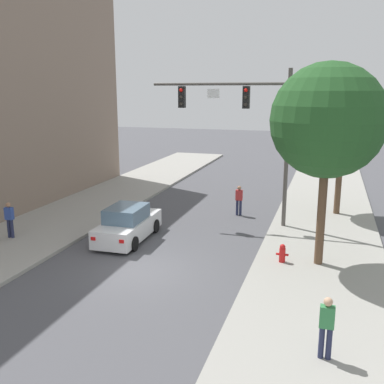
{
  "coord_description": "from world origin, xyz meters",
  "views": [
    {
      "loc": [
        6.58,
        -14.25,
        6.69
      ],
      "look_at": [
        0.51,
        5.01,
        2.0
      ],
      "focal_mm": 41.38,
      "sensor_mm": 36.0,
      "label": 1
    }
  ],
  "objects_px": {
    "traffic_signal_mast": "(247,118)",
    "pedestrian_crossing_road": "(239,199)",
    "pedestrian_sidewalk_left_walker": "(9,218)",
    "street_tree_second": "(343,121)",
    "pedestrian_sidewalk_right_walker": "(326,325)",
    "street_tree_nearest": "(328,121)",
    "fire_hydrant": "(282,253)",
    "car_lead_white": "(128,225)"
  },
  "relations": [
    {
      "from": "fire_hydrant",
      "to": "street_tree_nearest",
      "type": "height_order",
      "value": "street_tree_nearest"
    },
    {
      "from": "street_tree_nearest",
      "to": "pedestrian_sidewalk_left_walker",
      "type": "bearing_deg",
      "value": -175.59
    },
    {
      "from": "pedestrian_sidewalk_right_walker",
      "to": "street_tree_nearest",
      "type": "distance_m",
      "value": 7.83
    },
    {
      "from": "traffic_signal_mast",
      "to": "street_tree_nearest",
      "type": "height_order",
      "value": "street_tree_nearest"
    },
    {
      "from": "pedestrian_crossing_road",
      "to": "fire_hydrant",
      "type": "height_order",
      "value": "pedestrian_crossing_road"
    },
    {
      "from": "pedestrian_sidewalk_left_walker",
      "to": "street_tree_nearest",
      "type": "xyz_separation_m",
      "value": [
        13.37,
        1.03,
        4.52
      ]
    },
    {
      "from": "fire_hydrant",
      "to": "pedestrian_sidewalk_left_walker",
      "type": "bearing_deg",
      "value": -176.41
    },
    {
      "from": "pedestrian_crossing_road",
      "to": "car_lead_white",
      "type": "bearing_deg",
      "value": -126.03
    },
    {
      "from": "car_lead_white",
      "to": "fire_hydrant",
      "type": "xyz_separation_m",
      "value": [
        7.02,
        -0.96,
        -0.22
      ]
    },
    {
      "from": "street_tree_nearest",
      "to": "fire_hydrant",
      "type": "bearing_deg",
      "value": -168.4
    },
    {
      "from": "pedestrian_sidewalk_right_walker",
      "to": "street_tree_nearest",
      "type": "xyz_separation_m",
      "value": [
        -0.36,
        6.38,
        4.52
      ]
    },
    {
      "from": "pedestrian_sidewalk_left_walker",
      "to": "pedestrian_crossing_road",
      "type": "xyz_separation_m",
      "value": [
        8.99,
        7.2,
        -0.15
      ]
    },
    {
      "from": "car_lead_white",
      "to": "pedestrian_sidewalk_right_walker",
      "type": "xyz_separation_m",
      "value": [
        8.73,
        -7.06,
        0.34
      ]
    },
    {
      "from": "car_lead_white",
      "to": "pedestrian_sidewalk_left_walker",
      "type": "xyz_separation_m",
      "value": [
        -5.0,
        -1.71,
        0.34
      ]
    },
    {
      "from": "pedestrian_crossing_road",
      "to": "pedestrian_sidewalk_right_walker",
      "type": "distance_m",
      "value": 13.41
    },
    {
      "from": "pedestrian_sidewalk_right_walker",
      "to": "street_tree_nearest",
      "type": "bearing_deg",
      "value": 93.25
    },
    {
      "from": "traffic_signal_mast",
      "to": "pedestrian_crossing_road",
      "type": "bearing_deg",
      "value": 111.12
    },
    {
      "from": "car_lead_white",
      "to": "pedestrian_sidewalk_right_walker",
      "type": "bearing_deg",
      "value": -38.95
    },
    {
      "from": "pedestrian_sidewalk_left_walker",
      "to": "car_lead_white",
      "type": "bearing_deg",
      "value": 18.93
    },
    {
      "from": "car_lead_white",
      "to": "street_tree_second",
      "type": "relative_size",
      "value": 0.62
    },
    {
      "from": "car_lead_white",
      "to": "street_tree_nearest",
      "type": "bearing_deg",
      "value": -4.66
    },
    {
      "from": "traffic_signal_mast",
      "to": "pedestrian_sidewalk_left_walker",
      "type": "xyz_separation_m",
      "value": [
        -9.62,
        -5.56,
        -4.29
      ]
    },
    {
      "from": "pedestrian_sidewalk_left_walker",
      "to": "pedestrian_crossing_road",
      "type": "height_order",
      "value": "pedestrian_sidewalk_left_walker"
    },
    {
      "from": "pedestrian_crossing_road",
      "to": "street_tree_second",
      "type": "distance_m",
      "value": 6.74
    },
    {
      "from": "car_lead_white",
      "to": "street_tree_second",
      "type": "distance_m",
      "value": 12.24
    },
    {
      "from": "fire_hydrant",
      "to": "street_tree_second",
      "type": "relative_size",
      "value": 0.1
    },
    {
      "from": "pedestrian_crossing_road",
      "to": "street_tree_nearest",
      "type": "relative_size",
      "value": 0.22
    },
    {
      "from": "street_tree_nearest",
      "to": "traffic_signal_mast",
      "type": "bearing_deg",
      "value": 129.61
    },
    {
      "from": "traffic_signal_mast",
      "to": "street_tree_second",
      "type": "distance_m",
      "value": 5.43
    },
    {
      "from": "traffic_signal_mast",
      "to": "pedestrian_sidewalk_right_walker",
      "type": "xyz_separation_m",
      "value": [
        4.11,
        -10.9,
        -4.29
      ]
    },
    {
      "from": "pedestrian_sidewalk_right_walker",
      "to": "street_tree_second",
      "type": "height_order",
      "value": "street_tree_second"
    },
    {
      "from": "traffic_signal_mast",
      "to": "car_lead_white",
      "type": "xyz_separation_m",
      "value": [
        -4.63,
        -3.84,
        -4.63
      ]
    },
    {
      "from": "car_lead_white",
      "to": "pedestrian_sidewalk_left_walker",
      "type": "bearing_deg",
      "value": -161.07
    },
    {
      "from": "traffic_signal_mast",
      "to": "pedestrian_crossing_road",
      "type": "distance_m",
      "value": 4.78
    },
    {
      "from": "traffic_signal_mast",
      "to": "pedestrian_sidewalk_left_walker",
      "type": "distance_m",
      "value": 11.91
    },
    {
      "from": "fire_hydrant",
      "to": "street_tree_nearest",
      "type": "bearing_deg",
      "value": 11.6
    },
    {
      "from": "street_tree_second",
      "to": "traffic_signal_mast",
      "type": "bearing_deg",
      "value": -144.94
    },
    {
      "from": "pedestrian_sidewalk_left_walker",
      "to": "pedestrian_sidewalk_right_walker",
      "type": "height_order",
      "value": "same"
    },
    {
      "from": "pedestrian_crossing_road",
      "to": "pedestrian_sidewalk_right_walker",
      "type": "relative_size",
      "value": 1.0
    },
    {
      "from": "fire_hydrant",
      "to": "traffic_signal_mast",
      "type": "bearing_deg",
      "value": 116.55
    },
    {
      "from": "pedestrian_sidewalk_right_walker",
      "to": "fire_hydrant",
      "type": "distance_m",
      "value": 6.36
    },
    {
      "from": "traffic_signal_mast",
      "to": "street_tree_second",
      "type": "xyz_separation_m",
      "value": [
        4.44,
        3.12,
        -0.25
      ]
    }
  ]
}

